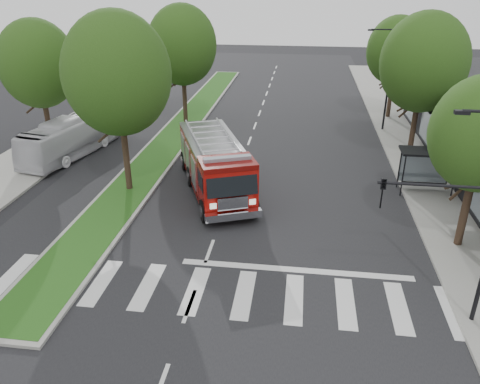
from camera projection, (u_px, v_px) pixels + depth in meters
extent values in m
plane|color=black|center=(209.00, 251.00, 21.67)|extent=(140.00, 140.00, 0.00)
cube|color=gray|center=(438.00, 179.00, 29.10)|extent=(5.00, 80.00, 0.15)
cube|color=gray|center=(32.00, 158.00, 32.39)|extent=(5.00, 80.00, 0.15)
cube|color=gray|center=(180.00, 129.00, 38.54)|extent=(3.00, 50.00, 0.14)
cube|color=#264C15|center=(180.00, 128.00, 38.51)|extent=(2.60, 49.50, 0.02)
cylinder|color=black|center=(403.00, 176.00, 26.59)|extent=(0.08, 0.08, 2.50)
cylinder|color=black|center=(454.00, 178.00, 26.25)|extent=(0.08, 0.08, 2.50)
cylinder|color=black|center=(399.00, 168.00, 27.67)|extent=(0.08, 0.08, 2.50)
cylinder|color=black|center=(449.00, 170.00, 27.33)|extent=(0.08, 0.08, 2.50)
cube|color=black|center=(430.00, 152.00, 26.41)|extent=(3.20, 1.60, 0.12)
cube|color=#8C99A5|center=(424.00, 168.00, 27.57)|extent=(2.80, 0.04, 1.80)
cube|color=black|center=(424.00, 184.00, 27.26)|extent=(2.40, 0.40, 0.08)
cylinder|color=black|center=(465.00, 211.00, 21.27)|extent=(0.36, 0.36, 3.74)
cylinder|color=black|center=(413.00, 127.00, 31.91)|extent=(0.36, 0.36, 4.40)
ellipsoid|color=#1D3C10|center=(424.00, 63.00, 30.10)|extent=(5.60, 5.60, 6.44)
cylinder|color=black|center=(390.00, 96.00, 40.99)|extent=(0.36, 0.36, 3.96)
ellipsoid|color=#1D3C10|center=(397.00, 50.00, 39.36)|extent=(5.00, 5.00, 5.75)
cylinder|color=black|center=(126.00, 154.00, 26.81)|extent=(0.36, 0.36, 4.62)
ellipsoid|color=#1D3C10|center=(117.00, 74.00, 24.91)|extent=(5.80, 5.80, 6.67)
cylinder|color=black|center=(185.00, 98.00, 39.44)|extent=(0.36, 0.36, 4.40)
ellipsoid|color=#1D3C10|center=(182.00, 45.00, 37.62)|extent=(5.60, 5.60, 6.44)
cylinder|color=black|center=(48.00, 122.00, 33.27)|extent=(0.36, 0.36, 4.18)
ellipsoid|color=#1D3C10|center=(38.00, 64.00, 31.55)|extent=(5.20, 5.20, 5.98)
cube|color=black|center=(462.00, 112.00, 14.15)|extent=(0.45, 0.20, 0.12)
cylinder|color=black|center=(441.00, 186.00, 15.21)|extent=(4.00, 0.10, 0.10)
imported|color=black|center=(382.00, 194.00, 15.60)|extent=(0.18, 0.22, 1.10)
cylinder|color=black|center=(389.00, 82.00, 36.67)|extent=(0.16, 0.16, 8.00)
cylinder|color=black|center=(383.00, 29.00, 35.13)|extent=(1.80, 0.10, 0.10)
cube|color=black|center=(371.00, 30.00, 35.26)|extent=(0.45, 0.20, 0.12)
cube|color=#5D0705|center=(215.00, 181.00, 27.67)|extent=(6.06, 9.74, 0.28)
cube|color=#900C07|center=(212.00, 157.00, 27.96)|extent=(5.24, 7.66, 2.23)
cube|color=#900C07|center=(228.00, 186.00, 24.13)|extent=(3.33, 2.90, 2.34)
cube|color=#B2B2B7|center=(211.00, 138.00, 27.47)|extent=(5.24, 7.66, 0.13)
cylinder|color=#B2B2B7|center=(194.00, 136.00, 27.15)|extent=(2.59, 6.26, 0.11)
cylinder|color=#B2B2B7|center=(228.00, 133.00, 27.59)|extent=(2.59, 6.26, 0.11)
cube|color=silver|center=(233.00, 215.00, 23.45)|extent=(2.84, 1.44, 0.39)
cube|color=#8C99A5|center=(227.00, 159.00, 23.50)|extent=(2.42, 1.27, 0.20)
cylinder|color=black|center=(205.00, 211.00, 24.03)|extent=(0.82, 1.28, 1.23)
cylinder|color=black|center=(253.00, 205.00, 24.59)|extent=(0.82, 1.28, 1.23)
cylinder|color=black|center=(191.00, 176.00, 28.15)|extent=(0.82, 1.28, 1.23)
cylinder|color=black|center=(233.00, 172.00, 28.71)|extent=(0.82, 1.28, 1.23)
cylinder|color=black|center=(185.00, 161.00, 30.50)|extent=(0.82, 1.28, 1.23)
cylinder|color=black|center=(223.00, 157.00, 31.07)|extent=(0.82, 1.28, 1.23)
imported|color=silver|center=(75.00, 135.00, 32.96)|extent=(4.14, 9.95, 2.70)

